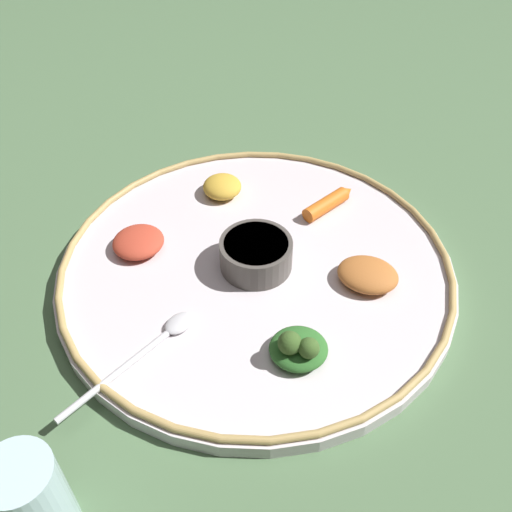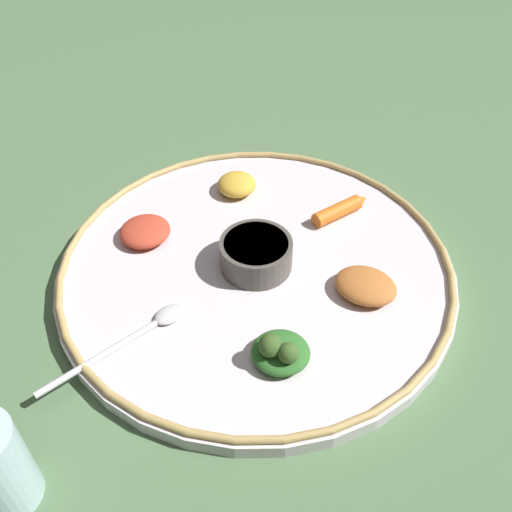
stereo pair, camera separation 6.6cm
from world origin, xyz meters
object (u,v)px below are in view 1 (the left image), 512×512
Objects in this scene: greens_pile at (298,348)px; carrot_near_spoon at (329,202)px; center_bowl at (256,253)px; spoon at (150,347)px; drinking_glass at (34,504)px.

carrot_near_spoon is (-0.03, 0.24, -0.00)m from greens_pile.
carrot_near_spoon is at bearing 67.39° from center_bowl.
carrot_near_spoon is (0.11, 0.28, 0.01)m from spoon.
center_bowl is 1.08× the size of greens_pile.
carrot_near_spoon is at bearing 75.09° from drinking_glass.
greens_pile is (0.08, -0.11, -0.01)m from center_bowl.
carrot_near_spoon is at bearing 96.75° from greens_pile.
drinking_glass reaches higher than greens_pile.
greens_pile is 0.27m from drinking_glass.
center_bowl is 0.14m from carrot_near_spoon.
spoon is 0.15m from greens_pile.
carrot_near_spoon is 0.47m from drinking_glass.
greens_pile is at bearing 15.76° from spoon.
carrot_near_spoon reaches higher than spoon.
drinking_glass is at bearing -104.91° from carrot_near_spoon.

